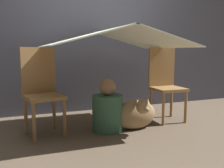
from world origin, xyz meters
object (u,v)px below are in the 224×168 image
at_px(person_front, 108,110).
at_px(dog, 136,114).
at_px(chair_left, 42,88).
at_px(chair_right, 165,82).

height_order(person_front, dog, person_front).
relative_size(chair_left, dog, 1.86).
relative_size(chair_right, dog, 1.86).
xyz_separation_m(chair_left, person_front, (0.69, -0.17, -0.26)).
xyz_separation_m(chair_left, chair_right, (1.55, 0.00, 0.00)).
bearing_deg(person_front, dog, -15.31).
bearing_deg(dog, person_front, 164.69).
xyz_separation_m(chair_right, dog, (-0.54, -0.26, -0.31)).
bearing_deg(chair_left, person_front, -25.26).
distance_m(person_front, dog, 0.33).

